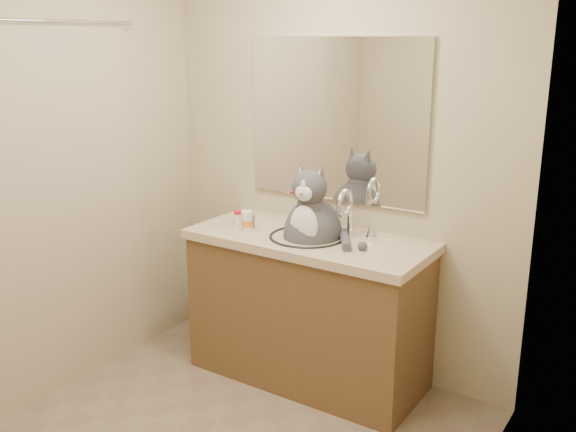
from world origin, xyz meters
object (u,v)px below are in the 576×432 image
object	(u,v)px
pill_bottle_redcap	(238,217)
pill_bottle_orange	(247,221)
cat	(312,230)
grey_canister	(251,221)

from	to	relation	value
pill_bottle_redcap	pill_bottle_orange	xyz separation A→B (m)	(0.12, -0.07, 0.01)
cat	pill_bottle_redcap	world-z (taller)	cat
cat	grey_canister	world-z (taller)	cat
pill_bottle_redcap	pill_bottle_orange	world-z (taller)	pill_bottle_orange
cat	pill_bottle_orange	bearing A→B (deg)	-171.90
cat	pill_bottle_orange	distance (m)	0.38
cat	pill_bottle_orange	xyz separation A→B (m)	(-0.36, -0.10, 0.01)
pill_bottle_redcap	pill_bottle_orange	distance (m)	0.14
pill_bottle_orange	grey_canister	bearing A→B (deg)	108.38
pill_bottle_orange	grey_canister	distance (m)	0.07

